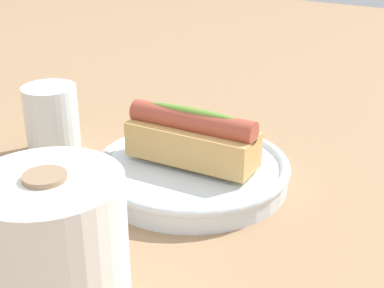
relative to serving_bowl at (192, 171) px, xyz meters
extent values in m
plane|color=#9E7A56|center=(-0.01, -0.01, -0.02)|extent=(2.40, 2.40, 0.00)
cylinder|color=silver|center=(0.00, 0.00, 0.00)|extent=(0.22, 0.22, 0.02)
torus|color=silver|center=(0.00, 0.00, 0.01)|extent=(0.23, 0.23, 0.01)
cube|color=tan|center=(0.00, 0.00, 0.03)|extent=(0.15, 0.06, 0.04)
cylinder|color=#B24C38|center=(0.00, 0.00, 0.06)|extent=(0.15, 0.03, 0.03)
ellipsoid|color=olive|center=(0.00, 0.00, 0.07)|extent=(0.11, 0.02, 0.01)
cylinder|color=white|center=(0.20, 0.02, 0.03)|extent=(0.07, 0.07, 0.09)
cylinder|color=silver|center=(0.20, 0.02, 0.01)|extent=(0.06, 0.06, 0.04)
cylinder|color=white|center=(-0.04, 0.26, 0.05)|extent=(0.11, 0.11, 0.13)
cylinder|color=#997A5B|center=(-0.04, 0.26, 0.12)|extent=(0.03, 0.03, 0.00)
camera|label=1|loc=(-0.30, 0.50, 0.29)|focal=52.62mm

